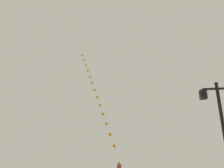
{
  "coord_description": "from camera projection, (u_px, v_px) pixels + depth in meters",
  "views": [
    {
      "loc": [
        -0.22,
        -2.22,
        1.44
      ],
      "look_at": [
        -3.01,
        20.3,
        9.54
      ],
      "focal_mm": 36.4,
      "sensor_mm": 36.0,
      "label": 1
    }
  ],
  "objects": [
    {
      "name": "kite_train",
      "position": [
        96.0,
        94.0,
        29.54
      ],
      "size": [
        7.81,
        11.13,
        18.73
      ],
      "color": "brown",
      "rests_on": "ground_plane"
    },
    {
      "name": "twin_lantern_lamp_post",
      "position": [
        221.0,
        116.0,
        9.53
      ],
      "size": [
        1.52,
        0.28,
        4.89
      ],
      "color": "black",
      "rests_on": "ground_plane"
    }
  ]
}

